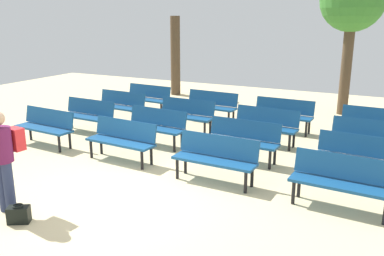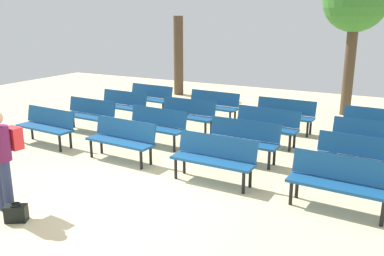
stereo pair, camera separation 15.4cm
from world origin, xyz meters
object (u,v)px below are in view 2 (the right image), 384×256
Objects in this scene: bench_r1_c0 at (89,113)px; bench_r1_c3 at (359,157)px; bench_r2_c3 at (370,139)px; bench_r3_c1 at (213,104)px; bench_r3_c2 at (284,113)px; bench_r3_c3 at (377,124)px; bench_r3_c0 at (150,97)px; visitor_with_backpack at (2,155)px; bench_r0_c1 at (122,138)px; bench_r1_c1 at (156,124)px; bench_r2_c0 at (122,104)px; handbag at (16,213)px; bench_r0_c0 at (47,124)px; bench_r0_c3 at (340,180)px; bench_r2_c2 at (266,124)px; bench_r0_c2 at (214,156)px; bench_r1_c2 at (242,138)px; tree_1 at (356,2)px; tree_0 at (178,56)px; bench_r2_c1 at (187,113)px.

bench_r1_c3 is at bearing -0.46° from bench_r1_c0.
bench_r3_c1 is at bearing 164.14° from bench_r2_c3.
bench_r3_c3 is at bearing -0.86° from bench_r3_c2.
bench_r3_c0 is 7.20m from visitor_with_backpack.
bench_r1_c1 is (0.03, 1.29, 0.00)m from bench_r0_c1.
bench_r2_c0 reaches higher than handbag.
bench_r0_c0 is 6.84m from bench_r0_c3.
bench_r0_c1 is 1.00× the size of bench_r3_c1.
visitor_with_backpack reaches higher than bench_r2_c2.
bench_r2_c0 is (-4.39, 2.98, 0.00)m from bench_r0_c2.
visitor_with_backpack is (-2.49, -3.97, 0.43)m from bench_r1_c2.
bench_r1_c1 is 3.56m from bench_r3_c2.
tree_1 is 10.59m from visitor_with_backpack.
bench_r1_c0 and bench_r3_c3 have the same top height.
bench_r0_c2 and bench_r3_c3 have the same top height.
bench_r3_c1 is 1.00× the size of bench_r3_c3.
bench_r1_c1 is 4.65m from bench_r1_c3.
bench_r0_c0 is at bearing -131.45° from tree_1.
bench_r2_c3 is (2.42, 1.25, 0.00)m from bench_r1_c2.
bench_r0_c3 is 5.08m from handbag.
tree_0 reaches higher than bench_r0_c3.
bench_r1_c1 is at bearing -65.10° from tree_0.
bench_r1_c3 is at bearing 12.11° from bench_r0_c0.
bench_r1_c1 is at bearing -92.74° from bench_r2_c1.
bench_r0_c0 is 1.37m from bench_r1_c0.
bench_r2_c0 is at bearing -164.85° from bench_r3_c2.
bench_r1_c3 and bench_r2_c0 have the same top height.
bench_r3_c2 is (2.32, 1.24, 0.00)m from bench_r2_c1.
visitor_with_backpack is (1.99, -4.22, 0.43)m from bench_r1_c0.
bench_r2_c0 and bench_r3_c0 have the same top height.
bench_r3_c3 is (4.61, 1.13, 0.00)m from bench_r2_c1.
bench_r0_c0 and bench_r0_c1 have the same top height.
bench_r1_c3 is 1.01× the size of bench_r2_c0.
bench_r0_c3 is (4.53, -0.29, 0.00)m from bench_r0_c1.
bench_r2_c1 is at bearing 149.58° from bench_r0_c3.
bench_r0_c3 is 4.77m from bench_r1_c1.
bench_r0_c2 is 6.10m from bench_r3_c0.
bench_r2_c0 is 0.99× the size of bench_r2_c3.
bench_r1_c1 and bench_r3_c1 have the same top height.
bench_r0_c0 is 0.36× the size of tree_1.
bench_r3_c3 is at bearing 42.17° from bench_r0_c1.
visitor_with_backpack is (-4.85, -3.86, 0.43)m from bench_r1_c3.
bench_r2_c3 is 8.99m from tree_0.
bench_r1_c3 is at bearing 42.77° from handbag.
bench_r2_c1 is 0.53× the size of tree_0.
bench_r0_c2 is at bearing -56.07° from tree_0.
bench_r0_c3 is 1.00× the size of bench_r1_c1.
bench_r0_c0 is 1.01× the size of bench_r2_c1.
tree_0 reaches higher than bench_r1_c1.
tree_1 is at bearing 69.84° from bench_r3_c2.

